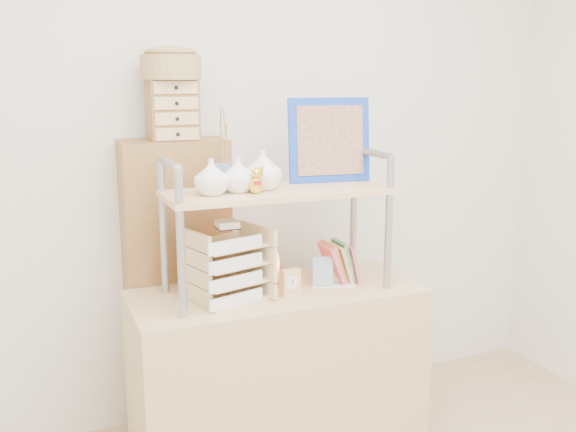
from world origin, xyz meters
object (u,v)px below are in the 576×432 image
object	(u,v)px
letter_tray	(228,268)
desk	(278,374)
salt_lamp	(267,264)
cabinet	(178,291)

from	to	relation	value
letter_tray	desk	bearing A→B (deg)	5.86
desk	letter_tray	distance (m)	0.55
letter_tray	salt_lamp	world-z (taller)	letter_tray
cabinet	salt_lamp	bearing A→B (deg)	-41.80
desk	salt_lamp	distance (m)	0.47
desk	cabinet	world-z (taller)	cabinet
cabinet	letter_tray	world-z (taller)	cabinet
letter_tray	salt_lamp	size ratio (longest dim) A/B	1.74
cabinet	salt_lamp	distance (m)	0.46
desk	salt_lamp	world-z (taller)	salt_lamp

